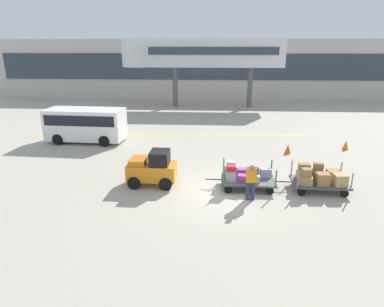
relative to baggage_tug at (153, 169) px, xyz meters
name	(u,v)px	position (x,y,z in m)	size (l,w,h in m)	color
ground_plane	(219,190)	(2.90, -0.45, -0.75)	(120.00, 120.00, 0.00)	#A8A08E
apron_lead_line	(168,135)	(-0.44, 8.43, -0.75)	(19.14, 0.20, 0.01)	yellow
terminal_building	(215,69)	(2.90, 25.52, 2.49)	(50.52, 2.51, 6.47)	#BCB7AD
jet_bridge	(196,53)	(0.95, 19.54, 4.33)	(15.45, 3.00, 6.44)	silver
baggage_tug	(153,169)	(0.00, 0.00, 0.00)	(2.13, 1.28, 1.58)	orange
baggage_cart_lead	(245,176)	(4.02, -0.05, -0.24)	(3.02, 1.46, 1.10)	#4C4C4F
baggage_cart_middle	(320,178)	(7.15, -0.20, -0.18)	(3.02, 1.46, 1.12)	#4C4C4F
baggage_handler	(251,180)	(4.13, -1.34, 0.11)	(0.40, 0.44, 1.56)	#2D334C
shuttle_van	(86,123)	(-5.37, 6.55, 0.48)	(4.90, 2.20, 2.10)	white
safety_cone_near	(288,149)	(6.93, 4.82, -0.48)	(0.36, 0.36, 0.55)	#EA590F
safety_cone_far	(346,145)	(10.51, 5.78, -0.48)	(0.36, 0.36, 0.55)	orange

